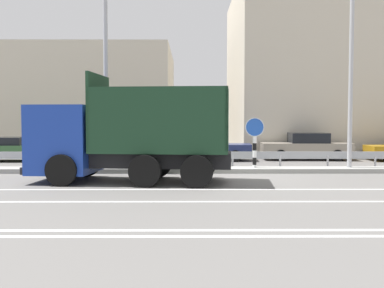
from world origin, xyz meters
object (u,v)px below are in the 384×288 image
(street_lamp_2, at_px, (354,31))
(parked_car_1, at_px, (8,148))
(dump_truck, at_px, (106,143))
(parked_car_4, at_px, (306,146))
(parked_car_2, at_px, (115,147))
(parked_car_3, at_px, (209,147))
(street_lamp_1, at_px, (105,46))
(median_road_sign, at_px, (255,143))

(street_lamp_2, relative_size, parked_car_1, 2.12)
(dump_truck, relative_size, parked_car_4, 1.47)
(parked_car_1, height_order, parked_car_4, parked_car_4)
(parked_car_2, height_order, parked_car_4, parked_car_4)
(street_lamp_2, xyz_separation_m, parked_car_2, (-10.60, 5.36, -5.02))
(parked_car_1, xyz_separation_m, parked_car_3, (10.47, 0.34, 0.04))
(street_lamp_2, bearing_deg, street_lamp_1, -177.85)
(parked_car_2, distance_m, parked_car_3, 4.94)
(street_lamp_2, xyz_separation_m, parked_car_3, (-5.66, 5.28, -5.04))
(parked_car_1, bearing_deg, street_lamp_1, 47.97)
(street_lamp_1, height_order, parked_car_3, street_lamp_1)
(street_lamp_1, distance_m, street_lamp_2, 10.05)
(parked_car_3, bearing_deg, street_lamp_1, -34.07)
(street_lamp_1, bearing_deg, parked_car_3, 52.35)
(street_lamp_1, xyz_separation_m, parked_car_4, (9.63, 6.03, -4.34))
(median_road_sign, xyz_separation_m, street_lamp_2, (3.99, -0.02, 4.55))
(parked_car_2, relative_size, parked_car_3, 0.96)
(street_lamp_2, bearing_deg, parked_car_4, 94.01)
(street_lamp_1, xyz_separation_m, parked_car_1, (-6.11, 5.32, -4.41))
(parked_car_1, relative_size, parked_car_2, 1.14)
(street_lamp_2, bearing_deg, dump_truck, -164.12)
(parked_car_4, bearing_deg, dump_truck, 134.67)
(street_lamp_1, xyz_separation_m, parked_car_3, (4.36, 5.65, -4.37))
(parked_car_1, height_order, parked_car_3, parked_car_3)
(parked_car_1, height_order, parked_car_2, parked_car_2)
(median_road_sign, bearing_deg, parked_car_1, 157.95)
(parked_car_1, distance_m, parked_car_4, 15.75)
(street_lamp_2, relative_size, parked_car_4, 2.18)
(parked_car_1, bearing_deg, dump_truck, 39.58)
(median_road_sign, height_order, parked_car_4, median_road_sign)
(dump_truck, distance_m, parked_car_3, 8.93)
(dump_truck, xyz_separation_m, street_lamp_2, (9.57, 2.72, 4.39))
(street_lamp_1, relative_size, parked_car_3, 2.02)
(street_lamp_1, distance_m, parked_car_4, 12.16)
(median_road_sign, bearing_deg, parked_car_4, 57.50)
(median_road_sign, distance_m, street_lamp_2, 6.05)
(parked_car_3, relative_size, parked_car_4, 0.94)
(street_lamp_1, bearing_deg, parked_car_1, 138.96)
(dump_truck, distance_m, parked_car_1, 10.11)
(dump_truck, relative_size, parked_car_2, 1.64)
(parked_car_3, bearing_deg, street_lamp_2, 50.58)
(parked_car_3, bearing_deg, dump_truck, -22.46)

